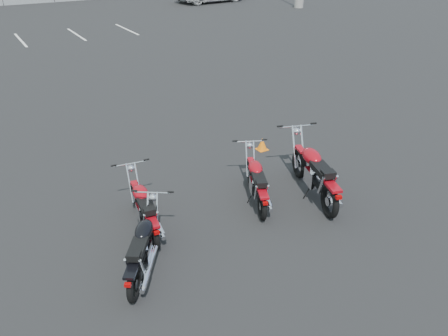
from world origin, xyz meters
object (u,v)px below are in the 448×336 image
motorcycle_second_black (143,248)px  motorcycle_rear_red (315,173)px  motorcycle_front_red (144,208)px  motorcycle_third_red (257,182)px

motorcycle_second_black → motorcycle_rear_red: motorcycle_rear_red is taller
motorcycle_second_black → motorcycle_front_red: bearing=67.4°
motorcycle_front_red → motorcycle_rear_red: motorcycle_rear_red is taller
motorcycle_third_red → motorcycle_rear_red: size_ratio=0.81×
motorcycle_second_black → motorcycle_third_red: 2.96m
motorcycle_front_red → motorcycle_third_red: 2.40m
motorcycle_front_red → motorcycle_second_black: bearing=-112.6°
motorcycle_third_red → motorcycle_rear_red: (1.17, -0.45, 0.10)m
motorcycle_front_red → motorcycle_rear_red: size_ratio=0.83×
motorcycle_third_red → motorcycle_rear_red: bearing=-21.1°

